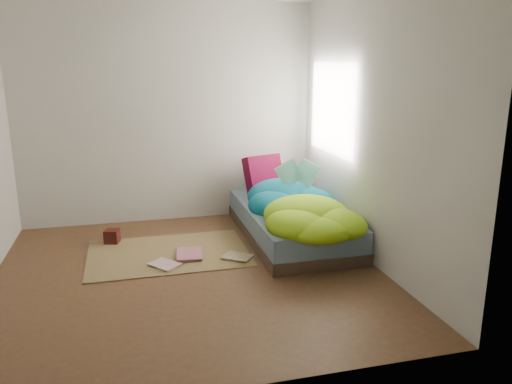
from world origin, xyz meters
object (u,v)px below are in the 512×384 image
(pillow_magenta, at_px, (264,175))
(wooden_box, at_px, (112,236))
(bed, at_px, (291,223))
(floor_book_b, at_px, (176,255))
(floor_book_a, at_px, (157,268))
(open_book, at_px, (298,165))

(pillow_magenta, relative_size, wooden_box, 3.26)
(bed, relative_size, pillow_magenta, 4.26)
(wooden_box, height_order, floor_book_b, wooden_box)
(bed, relative_size, floor_book_a, 7.20)
(pillow_magenta, height_order, floor_book_a, pillow_magenta)
(open_book, xyz_separation_m, floor_book_b, (-1.41, -0.40, -0.78))
(floor_book_a, distance_m, floor_book_b, 0.34)
(wooden_box, height_order, floor_book_a, wooden_box)
(floor_book_a, bearing_deg, floor_book_b, 12.31)
(open_book, xyz_separation_m, floor_book_a, (-1.62, -0.66, -0.78))
(pillow_magenta, bearing_deg, floor_book_a, -157.30)
(bed, bearing_deg, floor_book_b, -167.23)
(bed, xyz_separation_m, floor_book_a, (-1.51, -0.56, -0.15))
(bed, height_order, floor_book_a, bed)
(floor_book_a, bearing_deg, bed, -19.48)
(wooden_box, xyz_separation_m, floor_book_a, (0.42, -0.85, -0.06))
(open_book, xyz_separation_m, wooden_box, (-2.04, 0.19, -0.72))
(open_book, height_order, wooden_box, open_book)
(open_book, distance_m, wooden_box, 2.17)
(floor_book_b, bearing_deg, bed, 19.12)
(floor_book_b, bearing_deg, open_book, 22.10)
(bed, distance_m, floor_book_b, 1.34)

